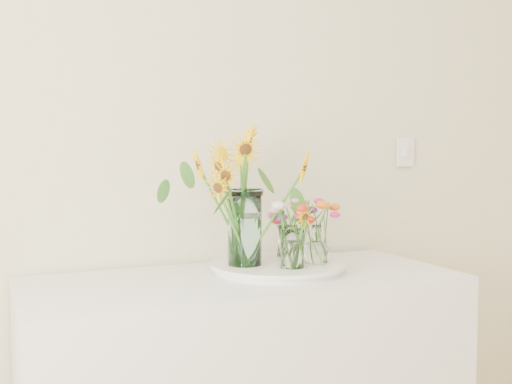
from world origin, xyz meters
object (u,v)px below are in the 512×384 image
small_vase_a (292,249)px  tray (278,268)px  small_vase_c (288,241)px  mason_jar (245,228)px  small_vase_b (317,244)px

small_vase_a → tray: bearing=93.1°
small_vase_a → small_vase_c: (0.08, 0.20, -0.01)m
mason_jar → small_vase_b: size_ratio=1.93×
tray → small_vase_b: (0.12, -0.05, 0.08)m
small_vase_b → small_vase_c: small_vase_b is taller
tray → small_vase_a: 0.12m
mason_jar → small_vase_c: size_ratio=2.19×
tray → small_vase_c: size_ratio=3.63×
small_vase_a → small_vase_b: 0.13m
mason_jar → small_vase_c: mason_jar is taller
small_vase_a → small_vase_b: bearing=23.4°
mason_jar → small_vase_b: (0.24, -0.06, -0.06)m
mason_jar → small_vase_a: bearing=-40.7°
small_vase_a → small_vase_b: (0.12, 0.05, 0.00)m
mason_jar → small_vase_c: bearing=24.8°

